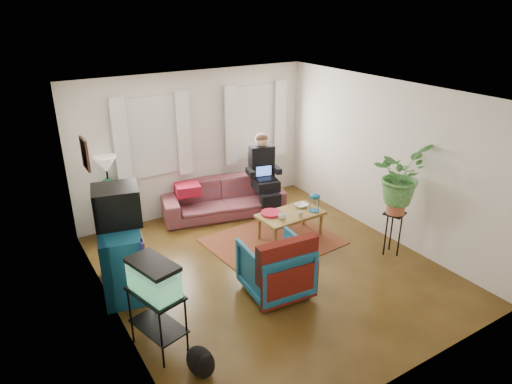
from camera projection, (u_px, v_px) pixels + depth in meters
floor at (270, 268)px, 6.83m from camera, size 4.50×5.00×0.01m
ceiling at (272, 94)px, 5.82m from camera, size 4.50×5.00×0.01m
wall_back at (195, 143)px, 8.28m from camera, size 4.50×0.01×2.60m
wall_front at (415, 273)px, 4.37m from camera, size 4.50×0.01×2.60m
wall_left at (108, 228)px, 5.23m from camera, size 0.01×5.00×2.60m
wall_right at (386, 160)px, 7.42m from camera, size 0.01×5.00×2.60m
window_left at (152, 137)px, 7.78m from camera, size 1.08×0.04×1.38m
window_right at (254, 121)px, 8.77m from camera, size 1.08×0.04×1.38m
curtains_left at (154, 138)px, 7.72m from camera, size 1.36×0.06×1.50m
curtains_right at (256, 122)px, 8.71m from camera, size 1.36×0.06×1.50m
picture_frame at (86, 154)px, 5.66m from camera, size 0.04×0.32×0.40m
area_rug at (273, 241)px, 7.58m from camera, size 2.12×1.76×0.01m
sofa at (222, 192)px, 8.41m from camera, size 2.36×1.36×0.87m
seated_person at (263, 176)px, 8.56m from camera, size 0.69×0.79×1.32m
side_table at (112, 213)px, 7.75m from camera, size 0.61×0.61×0.73m
table_lamp at (107, 176)px, 7.49m from camera, size 0.46×0.46×0.66m
dresser at (122, 258)px, 6.19m from camera, size 0.76×1.16×0.96m
crt_tv at (117, 205)px, 6.00m from camera, size 0.69×0.65×0.51m
aquarium_stand at (158, 320)px, 5.15m from camera, size 0.54×0.75×0.75m
aquarium at (154, 277)px, 4.93m from camera, size 0.48×0.68×0.40m
black_cat at (200, 359)px, 4.86m from camera, size 0.29×0.43×0.36m
armchair at (275, 265)px, 6.14m from camera, size 0.88×0.83×0.84m
serape_throw at (288, 266)px, 5.80m from camera, size 0.85×0.27×0.69m
coffee_table at (290, 225)px, 7.64m from camera, size 1.11×0.63×0.45m
cup_a at (282, 216)px, 7.33m from camera, size 0.13×0.13×0.10m
cup_b at (300, 214)px, 7.42m from camera, size 0.10×0.10×0.09m
bowl at (301, 205)px, 7.77m from camera, size 0.22×0.22×0.05m
snack_tray at (271, 213)px, 7.50m from camera, size 0.35×0.35×0.04m
birdcage at (315, 202)px, 7.57m from camera, size 0.18×0.18×0.32m
plant_stand at (392, 233)px, 7.10m from camera, size 0.38×0.38×0.71m
potted_plant at (399, 183)px, 6.77m from camera, size 0.99×0.93×0.90m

